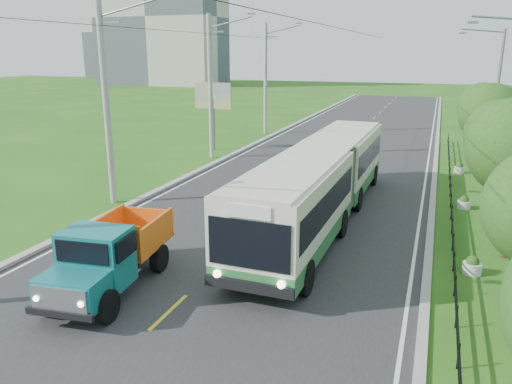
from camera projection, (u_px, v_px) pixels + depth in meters
The scene contains 23 objects.
ground at pixel (169, 312), 14.82m from camera, with size 240.00×240.00×0.00m, color #205714.
road at pixel (320, 169), 32.91m from camera, with size 14.00×120.00×0.02m, color #28282B.
curb_left at pixel (220, 160), 35.26m from camera, with size 0.40×120.00×0.15m, color #9E9E99.
curb_right at pixel (434, 177), 30.55m from camera, with size 0.30×120.00×0.10m, color #9E9E99.
edge_line_left at pixel (227, 162), 35.10m from camera, with size 0.12×120.00×0.00m, color silver.
edge_line_right at pixel (426, 177), 30.72m from camera, with size 0.12×120.00×0.00m, color silver.
centre_dash at pixel (169, 312), 14.82m from camera, with size 0.12×2.20×0.00m, color yellow.
railing_right at pixel (451, 202), 24.78m from camera, with size 0.04×40.00×0.60m, color black.
pole_near at pixel (107, 102), 24.30m from camera, with size 3.51×0.32×10.00m.
pole_mid at pixel (211, 87), 35.16m from camera, with size 3.51×0.32×10.00m.
pole_far at pixel (266, 79), 46.01m from camera, with size 3.51×0.32×10.00m.
tree_fourth at pixel (500, 138), 23.40m from camera, with size 3.24×3.31×5.40m.
tree_fifth at pixel (490, 117), 28.76m from camera, with size 3.48×3.52×5.80m.
tree_back at pixel (483, 110), 34.24m from camera, with size 3.30×3.36×5.50m.
streetlight_far at pixel (495, 89), 35.32m from camera, with size 3.02×0.20×9.07m.
planter_near at pixel (472, 266), 17.35m from camera, with size 0.64×0.64×0.67m.
planter_mid at pixel (464, 203), 24.58m from camera, with size 0.64×0.64×0.67m.
planter_far at pixel (459, 169), 31.82m from camera, with size 0.64×0.64×0.67m.
billboard_left at pixel (213, 100), 38.61m from camera, with size 3.00×0.20×5.20m.
apartment_near at pixel (161, 18), 114.79m from camera, with size 28.00×14.00×30.00m, color #B7B2A3.
apartment_far at pixel (131, 32), 146.18m from camera, with size 24.00×14.00×26.00m, color #B7B2A3.
bus at pixel (322, 178), 22.27m from camera, with size 3.21×17.60×3.39m.
dump_truck at pixel (109, 252), 15.95m from camera, with size 2.67×5.70×2.31m.
Camera 1 is at (6.99, -11.61, 7.47)m, focal length 35.00 mm.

